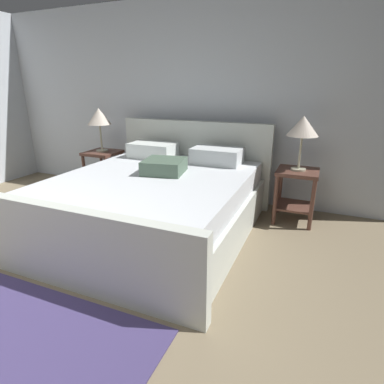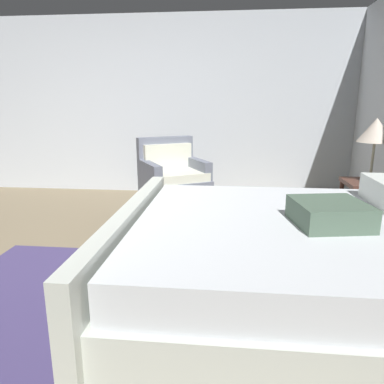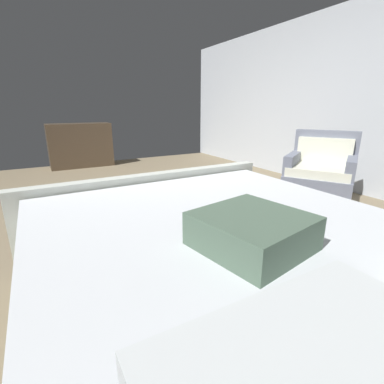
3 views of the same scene
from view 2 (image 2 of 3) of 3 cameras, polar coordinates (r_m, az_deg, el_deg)
name	(u,v)px [view 2 (image 2 of 3)]	position (r m, az deg, el deg)	size (l,w,h in m)	color
ground_plane	(23,272)	(3.29, -25.16, -11.40)	(5.53, 6.74, 0.02)	#7F6F55
wall_side_left	(119,107)	(5.59, -11.44, 13.09)	(0.12, 6.86, 2.52)	silver
bed	(305,264)	(2.43, 17.48, -10.76)	(1.99, 2.27, 1.06)	silver
nightstand_left	(367,202)	(3.84, 25.99, -1.36)	(0.44, 0.44, 0.60)	brown
table_lamp_left	(376,131)	(3.73, 27.10, 8.53)	(0.32, 0.32, 0.59)	#B7B293
armchair	(173,183)	(4.47, -3.05, 1.36)	(0.99, 0.99, 0.90)	slate
area_rug	(32,295)	(2.88, -24.02, -14.64)	(1.66, 1.26, 0.01)	#433867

